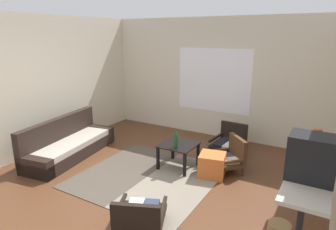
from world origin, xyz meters
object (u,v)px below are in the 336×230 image
Objects in this scene: couch at (69,145)px; console_shelf at (310,178)px; armchair_corner at (228,156)px; glass_bottle at (176,141)px; armchair_by_window at (230,140)px; ottoman_orange at (212,165)px; coffee_table at (178,148)px; armchair_striped_foreground at (140,215)px; crt_television at (312,157)px; clay_vase at (316,148)px.

couch is 1.28× the size of console_shelf.
armchair_corner is 0.96m from glass_bottle.
armchair_by_window is 1.48m from glass_bottle.
coffee_table is at bearing -179.63° from ottoman_orange.
glass_bottle is at bearing -110.36° from armchair_by_window.
console_shelf is 2.29m from glass_bottle.
armchair_striped_foreground is (-0.11, -2.96, -0.03)m from armchair_by_window.
armchair_by_window is 3.03m from crt_television.
armchair_corner reaches higher than coffee_table.
couch is at bearing 179.78° from clay_vase.
glass_bottle is at bearing 103.92° from armchair_striped_foreground.
clay_vase reaches higher than ottoman_orange.
crt_television is at bearing -29.50° from coffee_table.
armchair_by_window reaches higher than armchair_striped_foreground.
armchair_corner is 2.75× the size of glass_bottle.
armchair_striped_foreground is at bearing -146.70° from clay_vase.
console_shelf is (1.62, -2.17, 0.57)m from armchair_by_window.
armchair_striped_foreground is 2.03m from crt_television.
clay_vase is at bearing 89.69° from crt_television.
armchair_corner is 0.50× the size of console_shelf.
glass_bottle is (-2.12, 1.05, -0.57)m from crt_television.
console_shelf is at bearing -20.86° from glass_bottle.
coffee_table is 2.36m from clay_vase.
armchair_striped_foreground is (0.44, -1.79, -0.14)m from coffee_table.
clay_vase reaches higher than coffee_table.
clay_vase is (4.28, -0.02, 0.82)m from couch.
console_shelf reaches higher than glass_bottle.
crt_television reaches higher than couch.
coffee_table is at bearing 150.50° from crt_television.
clay_vase is (0.00, 0.57, -0.09)m from crt_television.
couch reaches higher than coffee_table.
console_shelf reaches higher than armchair_striped_foreground.
coffee_table is 1.30m from armchair_by_window.
armchair_by_window is 0.41× the size of console_shelf.
couch is 2.21m from coffee_table.
console_shelf is (4.28, -0.35, 0.58)m from couch.
armchair_by_window is 0.88× the size of armchair_striped_foreground.
armchair_corner is 2.23m from crt_television.
clay_vase is at bearing -48.49° from armchair_by_window.
console_shelf is at bearing -90.00° from clay_vase.
armchair_by_window is 1.18m from ottoman_orange.
couch is at bearing 175.30° from console_shelf.
armchair_by_window is at bearing 87.97° from armchair_striped_foreground.
glass_bottle reaches higher than coffee_table.
console_shelf is (1.73, 0.80, 0.59)m from armchair_striped_foreground.
coffee_table reaches higher than ottoman_orange.
ottoman_orange is (2.76, 0.64, -0.04)m from couch.
couch is 2.80m from armchair_striped_foreground.
ottoman_orange is at bearing 13.06° from couch.
armchair_corner is at bearing -73.35° from armchair_by_window.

